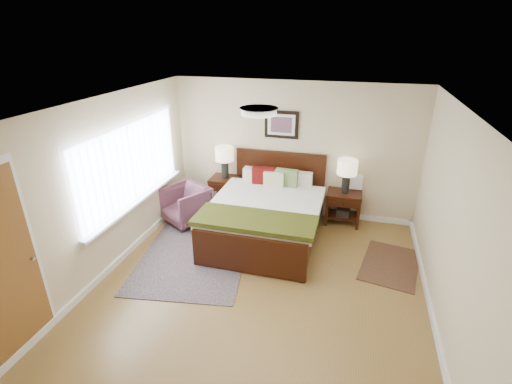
{
  "coord_description": "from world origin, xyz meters",
  "views": [
    {
      "loc": [
        1.06,
        -4.02,
        3.31
      ],
      "look_at": [
        -0.28,
        0.91,
        1.05
      ],
      "focal_mm": 26.0,
      "sensor_mm": 36.0,
      "label": 1
    }
  ],
  "objects_px": {
    "lamp_right": "(347,170)",
    "armchair": "(186,204)",
    "nightstand_right": "(343,205)",
    "lamp_left": "(225,156)",
    "bed": "(267,208)",
    "nightstand_left": "(225,184)",
    "rug_persian": "(195,254)"
  },
  "relations": [
    {
      "from": "lamp_left",
      "to": "rug_persian",
      "type": "height_order",
      "value": "lamp_left"
    },
    {
      "from": "lamp_left",
      "to": "nightstand_right",
      "type": "bearing_deg",
      "value": -0.35
    },
    {
      "from": "nightstand_right",
      "to": "lamp_left",
      "type": "height_order",
      "value": "lamp_left"
    },
    {
      "from": "rug_persian",
      "to": "armchair",
      "type": "bearing_deg",
      "value": 112.59
    },
    {
      "from": "nightstand_left",
      "to": "lamp_left",
      "type": "height_order",
      "value": "lamp_left"
    },
    {
      "from": "bed",
      "to": "nightstand_left",
      "type": "height_order",
      "value": "bed"
    },
    {
      "from": "bed",
      "to": "armchair",
      "type": "relative_size",
      "value": 2.93
    },
    {
      "from": "nightstand_left",
      "to": "rug_persian",
      "type": "xyz_separation_m",
      "value": [
        0.08,
        -1.69,
        -0.53
      ]
    },
    {
      "from": "lamp_left",
      "to": "armchair",
      "type": "height_order",
      "value": "lamp_left"
    },
    {
      "from": "bed",
      "to": "lamp_left",
      "type": "bearing_deg",
      "value": 140.25
    },
    {
      "from": "armchair",
      "to": "nightstand_right",
      "type": "bearing_deg",
      "value": 44.27
    },
    {
      "from": "nightstand_right",
      "to": "lamp_right",
      "type": "distance_m",
      "value": 0.67
    },
    {
      "from": "nightstand_left",
      "to": "rug_persian",
      "type": "bearing_deg",
      "value": -87.44
    },
    {
      "from": "lamp_left",
      "to": "rug_persian",
      "type": "relative_size",
      "value": 0.27
    },
    {
      "from": "bed",
      "to": "armchair",
      "type": "xyz_separation_m",
      "value": [
        -1.57,
        0.15,
        -0.21
      ]
    },
    {
      "from": "nightstand_right",
      "to": "rug_persian",
      "type": "height_order",
      "value": "nightstand_right"
    },
    {
      "from": "rug_persian",
      "to": "nightstand_right",
      "type": "bearing_deg",
      "value": 28.94
    },
    {
      "from": "nightstand_right",
      "to": "lamp_left",
      "type": "relative_size",
      "value": 1.0
    },
    {
      "from": "bed",
      "to": "lamp_left",
      "type": "xyz_separation_m",
      "value": [
        -1.04,
        0.86,
        0.54
      ]
    },
    {
      "from": "nightstand_left",
      "to": "nightstand_right",
      "type": "bearing_deg",
      "value": 0.21
    },
    {
      "from": "nightstand_right",
      "to": "lamp_right",
      "type": "bearing_deg",
      "value": 90.0
    },
    {
      "from": "nightstand_right",
      "to": "armchair",
      "type": "relative_size",
      "value": 0.81
    },
    {
      "from": "nightstand_left",
      "to": "nightstand_right",
      "type": "relative_size",
      "value": 1.08
    },
    {
      "from": "lamp_left",
      "to": "lamp_right",
      "type": "relative_size",
      "value": 1.0
    },
    {
      "from": "nightstand_left",
      "to": "lamp_left",
      "type": "xyz_separation_m",
      "value": [
        0.0,
        0.02,
        0.56
      ]
    },
    {
      "from": "nightstand_left",
      "to": "armchair",
      "type": "bearing_deg",
      "value": -127.44
    },
    {
      "from": "lamp_right",
      "to": "bed",
      "type": "bearing_deg",
      "value": -145.0
    },
    {
      "from": "lamp_right",
      "to": "nightstand_left",
      "type": "bearing_deg",
      "value": -179.44
    },
    {
      "from": "bed",
      "to": "rug_persian",
      "type": "xyz_separation_m",
      "value": [
        -0.96,
        -0.84,
        -0.55
      ]
    },
    {
      "from": "nightstand_left",
      "to": "lamp_left",
      "type": "distance_m",
      "value": 0.56
    },
    {
      "from": "lamp_right",
      "to": "armchair",
      "type": "height_order",
      "value": "lamp_right"
    },
    {
      "from": "bed",
      "to": "nightstand_left",
      "type": "distance_m",
      "value": 1.34
    }
  ]
}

